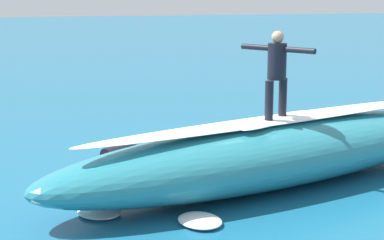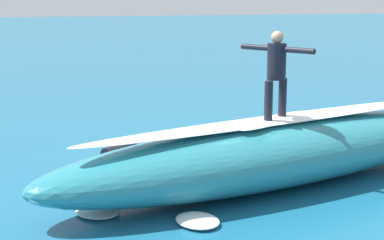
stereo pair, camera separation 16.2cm
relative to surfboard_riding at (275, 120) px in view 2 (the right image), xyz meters
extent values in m
plane|color=#196084|center=(0.59, -1.62, -1.24)|extent=(120.00, 120.00, 0.00)
ellipsoid|color=teal|center=(-0.10, -0.04, -0.64)|extent=(9.96, 5.33, 1.20)
ellipsoid|color=white|center=(-0.10, -0.04, 0.00)|extent=(8.10, 3.53, 0.08)
ellipsoid|color=silver|center=(0.00, 0.00, 0.00)|extent=(2.01, 1.78, 0.08)
cylinder|color=black|center=(0.19, 0.15, 0.40)|extent=(0.16, 0.16, 0.73)
cylinder|color=black|center=(-0.19, -0.15, 0.40)|extent=(0.16, 0.16, 0.73)
cylinder|color=black|center=(0.00, 0.00, 1.10)|extent=(0.49, 0.49, 0.66)
sphere|color=tan|center=(0.00, 0.00, 1.54)|extent=(0.23, 0.23, 0.23)
cylinder|color=black|center=(-0.30, 0.36, 1.33)|extent=(0.46, 0.52, 0.10)
cylinder|color=black|center=(0.30, -0.36, 1.33)|extent=(0.46, 0.52, 0.10)
ellipsoid|color=#E0563D|center=(2.72, -2.12, -1.19)|extent=(1.80, 1.73, 0.09)
cylinder|color=black|center=(2.72, -2.12, -1.00)|extent=(0.82, 0.80, 0.30)
sphere|color=tan|center=(2.34, -2.48, -0.94)|extent=(0.21, 0.21, 0.21)
cylinder|color=black|center=(3.23, -1.53, -1.08)|extent=(0.61, 0.58, 0.13)
cylinder|color=black|center=(3.35, -1.65, -1.08)|extent=(0.61, 0.58, 0.13)
ellipsoid|color=white|center=(1.84, 1.76, -1.18)|extent=(0.88, 0.98, 0.12)
ellipsoid|color=white|center=(3.36, 0.98, -1.19)|extent=(1.01, 1.03, 0.08)
ellipsoid|color=white|center=(0.21, -1.71, -1.19)|extent=(0.66, 0.69, 0.09)
camera|label=1|loc=(4.01, 11.28, 2.53)|focal=61.15mm
camera|label=2|loc=(3.85, 11.32, 2.53)|focal=61.15mm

